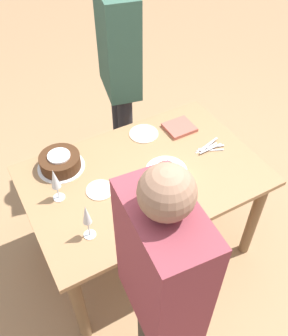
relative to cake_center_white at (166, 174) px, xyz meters
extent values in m
plane|color=#A87F56|center=(0.09, -0.10, -0.79)|extent=(12.00, 12.00, 0.00)
cube|color=#9E754C|center=(0.09, -0.10, -0.05)|extent=(1.37, 0.90, 0.03)
cylinder|color=brown|center=(-0.52, -0.47, -0.43)|extent=(0.07, 0.07, 0.73)
cylinder|color=brown|center=(0.70, -0.47, -0.43)|extent=(0.07, 0.07, 0.73)
cylinder|color=brown|center=(-0.52, 0.28, -0.43)|extent=(0.07, 0.07, 0.73)
cylinder|color=brown|center=(0.70, 0.28, -0.43)|extent=(0.07, 0.07, 0.73)
cylinder|color=white|center=(0.00, 0.00, -0.03)|extent=(0.28, 0.28, 0.01)
cylinder|color=white|center=(0.00, 0.00, 0.00)|extent=(0.24, 0.24, 0.07)
cylinder|color=#422614|center=(0.00, 0.00, 0.04)|extent=(0.13, 0.13, 0.01)
cylinder|color=white|center=(0.50, -0.39, -0.03)|extent=(0.28, 0.28, 0.01)
cylinder|color=#422614|center=(0.50, -0.39, 0.01)|extent=(0.24, 0.24, 0.08)
cylinder|color=white|center=(0.50, -0.39, 0.06)|extent=(0.13, 0.13, 0.01)
cylinder|color=silver|center=(0.54, 0.14, -0.03)|extent=(0.06, 0.06, 0.00)
cylinder|color=silver|center=(0.54, 0.14, 0.02)|extent=(0.01, 0.01, 0.11)
cone|color=silver|center=(0.54, 0.14, 0.13)|extent=(0.05, 0.05, 0.12)
cylinder|color=silver|center=(0.59, -0.17, -0.03)|extent=(0.07, 0.07, 0.00)
cylinder|color=silver|center=(0.59, -0.17, 0.01)|extent=(0.01, 0.01, 0.09)
cone|color=silver|center=(0.59, -0.17, 0.12)|extent=(0.05, 0.05, 0.13)
cylinder|color=beige|center=(-0.08, -0.41, -0.03)|extent=(0.19, 0.19, 0.01)
cylinder|color=beige|center=(0.37, -0.11, -0.03)|extent=(0.16, 0.16, 0.01)
cube|color=silver|center=(-0.36, -0.10, -0.04)|extent=(0.17, 0.02, 0.00)
cube|color=silver|center=(-0.37, -0.07, -0.03)|extent=(0.16, 0.08, 0.00)
cube|color=silver|center=(-0.39, -0.09, -0.03)|extent=(0.17, 0.06, 0.00)
cube|color=silver|center=(-0.38, -0.12, -0.03)|extent=(0.17, 0.06, 0.00)
cube|color=silver|center=(-0.37, -0.07, -0.02)|extent=(0.17, 0.02, 0.00)
cube|color=silver|center=(-0.38, -0.11, -0.02)|extent=(0.16, 0.07, 0.00)
cube|color=#B75B4C|center=(-0.31, -0.34, -0.02)|extent=(0.18, 0.17, 0.02)
cylinder|color=#232328|center=(-0.18, -0.99, -0.38)|extent=(0.11, 0.11, 0.82)
cylinder|color=#232328|center=(-0.13, -0.78, -0.38)|extent=(0.11, 0.11, 0.82)
cube|color=#335647|center=(-0.15, -0.88, 0.37)|extent=(0.30, 0.44, 0.68)
cylinder|color=#4C4238|center=(0.42, 0.53, -0.40)|extent=(0.11, 0.11, 0.78)
cube|color=brown|center=(0.42, 0.64, 0.31)|extent=(0.25, 0.42, 0.65)
sphere|color=#997056|center=(0.42, 0.64, 0.73)|extent=(0.18, 0.18, 0.18)
camera|label=1|loc=(0.83, 1.22, 1.55)|focal=40.00mm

